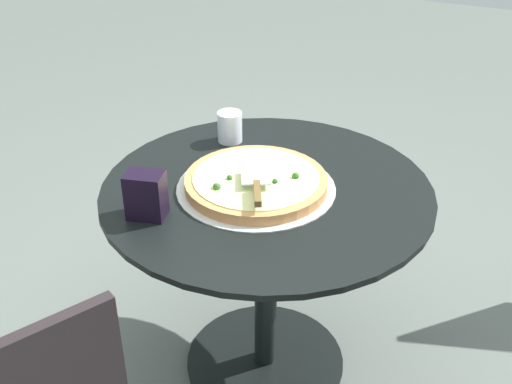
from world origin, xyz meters
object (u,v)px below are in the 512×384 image
(patio_table, at_px, (266,242))
(pizza_server, at_px, (257,185))
(pizza_on_tray, at_px, (256,183))
(napkin_dispenser, at_px, (146,195))
(drinking_cup, at_px, (230,127))

(patio_table, xyz_separation_m, pizza_server, (-0.01, 0.09, 0.25))
(patio_table, relative_size, pizza_on_tray, 2.10)
(pizza_on_tray, distance_m, napkin_dispenser, 0.32)
(pizza_on_tray, distance_m, pizza_server, 0.09)
(patio_table, height_order, pizza_server, pizza_server)
(pizza_server, distance_m, drinking_cup, 0.39)
(pizza_server, distance_m, napkin_dispenser, 0.29)
(patio_table, distance_m, pizza_server, 0.27)
(patio_table, bearing_deg, drinking_cup, -44.28)
(drinking_cup, bearing_deg, napkin_dispenser, 90.03)
(patio_table, height_order, pizza_on_tray, pizza_on_tray)
(pizza_on_tray, height_order, pizza_server, pizza_server)
(patio_table, bearing_deg, napkin_dispenser, 49.63)
(patio_table, height_order, napkin_dispenser, napkin_dispenser)
(napkin_dispenser, bearing_deg, pizza_on_tray, 37.05)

